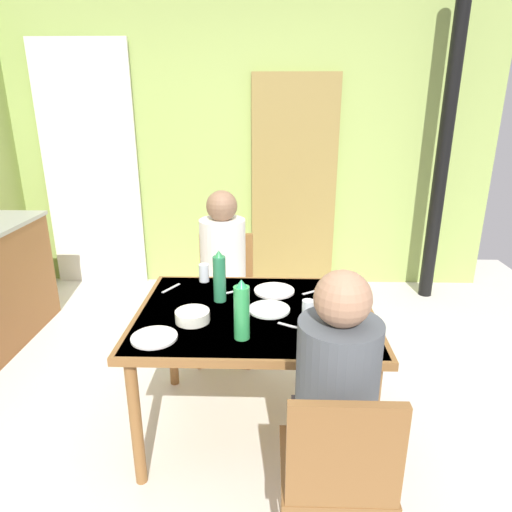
# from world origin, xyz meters

# --- Properties ---
(ground_plane) EXTENTS (5.84, 5.84, 0.00)m
(ground_plane) POSITION_xyz_m (0.00, 0.00, 0.00)
(ground_plane) COLOR silver
(wall_back) EXTENTS (4.66, 0.10, 2.72)m
(wall_back) POSITION_xyz_m (0.00, 2.25, 1.36)
(wall_back) COLOR #95AD56
(wall_back) RESTS_ON ground_plane
(door_wooden) EXTENTS (0.80, 0.05, 2.00)m
(door_wooden) POSITION_xyz_m (0.47, 2.17, 1.00)
(door_wooden) COLOR olive
(door_wooden) RESTS_ON ground_plane
(stove_pipe_column) EXTENTS (0.12, 0.12, 2.72)m
(stove_pipe_column) POSITION_xyz_m (1.74, 1.90, 1.36)
(stove_pipe_column) COLOR black
(stove_pipe_column) RESTS_ON ground_plane
(curtain_panel) EXTENTS (0.90, 0.03, 2.28)m
(curtain_panel) POSITION_xyz_m (-1.46, 2.15, 1.14)
(curtain_panel) COLOR white
(curtain_panel) RESTS_ON ground_plane
(dining_table) EXTENTS (1.22, 0.94, 0.73)m
(dining_table) POSITION_xyz_m (0.17, -0.00, 0.65)
(dining_table) COLOR brown
(dining_table) RESTS_ON ground_plane
(chair_near_diner) EXTENTS (0.40, 0.40, 0.87)m
(chair_near_diner) POSITION_xyz_m (0.49, -0.83, 0.50)
(chair_near_diner) COLOR brown
(chair_near_diner) RESTS_ON ground_plane
(chair_far_diner) EXTENTS (0.40, 0.40, 0.87)m
(chair_far_diner) POSITION_xyz_m (-0.06, 0.82, 0.50)
(chair_far_diner) COLOR brown
(chair_far_diner) RESTS_ON ground_plane
(person_near_diner) EXTENTS (0.30, 0.37, 0.77)m
(person_near_diner) POSITION_xyz_m (0.49, -0.69, 0.78)
(person_near_diner) COLOR #535056
(person_near_diner) RESTS_ON ground_plane
(person_far_diner) EXTENTS (0.30, 0.37, 0.77)m
(person_far_diner) POSITION_xyz_m (-0.06, 0.69, 0.78)
(person_far_diner) COLOR silver
(person_far_diner) RESTS_ON ground_plane
(water_bottle_green_near) EXTENTS (0.07, 0.07, 0.29)m
(water_bottle_green_near) POSITION_xyz_m (-0.02, 0.12, 0.86)
(water_bottle_green_near) COLOR #2A7B4E
(water_bottle_green_near) RESTS_ON dining_table
(water_bottle_green_far) EXTENTS (0.07, 0.07, 0.29)m
(water_bottle_green_far) POSITION_xyz_m (0.12, -0.28, 0.86)
(water_bottle_green_far) COLOR green
(water_bottle_green_far) RESTS_ON dining_table
(serving_bowl_center) EXTENTS (0.17, 0.17, 0.05)m
(serving_bowl_center) POSITION_xyz_m (-0.13, -0.12, 0.75)
(serving_bowl_center) COLOR silver
(serving_bowl_center) RESTS_ON dining_table
(dinner_plate_near_left) EXTENTS (0.22, 0.22, 0.01)m
(dinner_plate_near_left) POSITION_xyz_m (0.24, 0.01, 0.73)
(dinner_plate_near_left) COLOR white
(dinner_plate_near_left) RESTS_ON dining_table
(dinner_plate_near_right) EXTENTS (0.21, 0.21, 0.01)m
(dinner_plate_near_right) POSITION_xyz_m (-0.28, -0.30, 0.73)
(dinner_plate_near_right) COLOR white
(dinner_plate_near_right) RESTS_ON dining_table
(dinner_plate_far_center) EXTENTS (0.23, 0.23, 0.01)m
(dinner_plate_far_center) POSITION_xyz_m (0.27, 0.25, 0.73)
(dinner_plate_far_center) COLOR white
(dinner_plate_far_center) RESTS_ON dining_table
(drinking_glass_by_near_diner) EXTENTS (0.06, 0.06, 0.09)m
(drinking_glass_by_near_diner) POSITION_xyz_m (0.44, -0.05, 0.77)
(drinking_glass_by_near_diner) COLOR silver
(drinking_glass_by_near_diner) RESTS_ON dining_table
(drinking_glass_by_far_diner) EXTENTS (0.06, 0.06, 0.09)m
(drinking_glass_by_far_diner) POSITION_xyz_m (0.55, -0.16, 0.77)
(drinking_glass_by_far_diner) COLOR silver
(drinking_glass_by_far_diner) RESTS_ON dining_table
(drinking_glass_spare_center) EXTENTS (0.06, 0.06, 0.11)m
(drinking_glass_spare_center) POSITION_xyz_m (-0.15, 0.40, 0.78)
(drinking_glass_spare_center) COLOR silver
(drinking_glass_spare_center) RESTS_ON dining_table
(bread_plate_sliced) EXTENTS (0.19, 0.19, 0.02)m
(bread_plate_sliced) POSITION_xyz_m (0.65, 0.01, 0.74)
(bread_plate_sliced) COLOR #DBB77A
(bread_plate_sliced) RESTS_ON dining_table
(cutlery_knife_near) EXTENTS (0.13, 0.10, 0.00)m
(cutlery_knife_near) POSITION_xyz_m (0.49, 0.26, 0.73)
(cutlery_knife_near) COLOR silver
(cutlery_knife_near) RESTS_ON dining_table
(cutlery_fork_near) EXTENTS (0.14, 0.09, 0.00)m
(cutlery_fork_near) POSITION_xyz_m (0.35, -0.17, 0.73)
(cutlery_fork_near) COLOR silver
(cutlery_fork_near) RESTS_ON dining_table
(cutlery_knife_far) EXTENTS (0.14, 0.09, 0.00)m
(cutlery_knife_far) POSITION_xyz_m (0.06, 0.26, 0.73)
(cutlery_knife_far) COLOR silver
(cutlery_knife_far) RESTS_ON dining_table
(cutlery_fork_far) EXTENTS (0.09, 0.14, 0.00)m
(cutlery_fork_far) POSITION_xyz_m (-0.33, 0.28, 0.73)
(cutlery_fork_far) COLOR silver
(cutlery_fork_far) RESTS_ON dining_table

